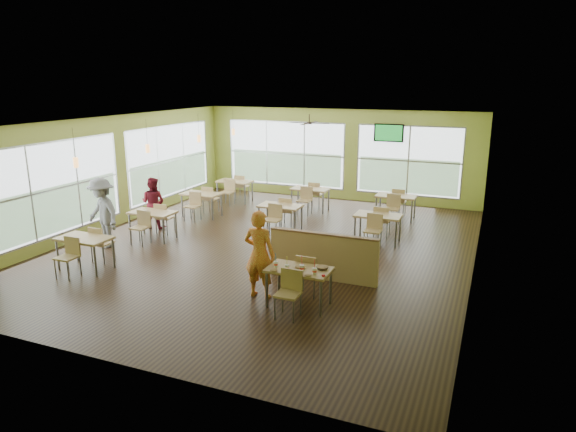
% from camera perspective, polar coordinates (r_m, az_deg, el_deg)
% --- Properties ---
extents(room, '(12.00, 12.04, 3.20)m').
position_cam_1_polar(room, '(12.88, -2.26, 3.31)').
color(room, black).
rests_on(room, ground).
extents(window_bays, '(9.24, 10.24, 2.38)m').
position_cam_1_polar(window_bays, '(16.77, -6.16, 5.54)').
color(window_bays, white).
rests_on(window_bays, room).
extents(main_table, '(1.22, 1.52, 0.87)m').
position_cam_1_polar(main_table, '(9.75, 1.22, -6.51)').
color(main_table, tan).
rests_on(main_table, floor).
extents(half_wall_divider, '(2.40, 0.14, 1.04)m').
position_cam_1_polar(half_wall_divider, '(11.07, 3.93, -4.47)').
color(half_wall_divider, tan).
rests_on(half_wall_divider, floor).
extents(dining_tables, '(6.92, 8.72, 0.87)m').
position_cam_1_polar(dining_tables, '(15.04, -3.16, 1.22)').
color(dining_tables, tan).
rests_on(dining_tables, floor).
extents(pendant_lights, '(0.11, 7.31, 0.86)m').
position_cam_1_polar(pendant_lights, '(14.90, -12.58, 7.89)').
color(pendant_lights, '#2D2119').
rests_on(pendant_lights, ceiling).
extents(ceiling_fan, '(1.25, 1.25, 0.29)m').
position_cam_1_polar(ceiling_fan, '(15.44, 2.38, 10.30)').
color(ceiling_fan, '#2D2119').
rests_on(ceiling_fan, ceiling).
extents(tv_backwall, '(1.00, 0.07, 0.60)m').
position_cam_1_polar(tv_backwall, '(17.79, 11.13, 9.05)').
color(tv_backwall, black).
rests_on(tv_backwall, wall_back).
extents(man_plaid, '(0.66, 0.44, 1.78)m').
position_cam_1_polar(man_plaid, '(10.06, -3.19, -4.27)').
color(man_plaid, red).
rests_on(man_plaid, floor).
extents(patron_maroon, '(0.77, 0.63, 1.49)m').
position_cam_1_polar(patron_maroon, '(15.30, -14.75, 1.43)').
color(patron_maroon, maroon).
rests_on(patron_maroon, floor).
extents(patron_grey, '(1.33, 1.02, 1.81)m').
position_cam_1_polar(patron_grey, '(13.88, -19.91, 0.34)').
color(patron_grey, slate).
rests_on(patron_grey, floor).
extents(cup_blue, '(0.09, 0.09, 0.31)m').
position_cam_1_polar(cup_blue, '(9.76, -1.37, -5.35)').
color(cup_blue, white).
rests_on(cup_blue, main_table).
extents(cup_yellow, '(0.08, 0.08, 0.30)m').
position_cam_1_polar(cup_yellow, '(9.59, -0.12, -5.73)').
color(cup_yellow, white).
rests_on(cup_yellow, main_table).
extents(cup_red_near, '(0.09, 0.09, 0.34)m').
position_cam_1_polar(cup_red_near, '(9.55, 1.54, -5.78)').
color(cup_red_near, white).
rests_on(cup_red_near, main_table).
extents(cup_red_far, '(0.09, 0.09, 0.32)m').
position_cam_1_polar(cup_red_far, '(9.43, 2.96, -6.11)').
color(cup_red_far, white).
rests_on(cup_red_far, main_table).
extents(food_basket, '(0.23, 0.23, 0.05)m').
position_cam_1_polar(food_basket, '(9.69, 3.83, -5.73)').
color(food_basket, black).
rests_on(food_basket, main_table).
extents(ketchup_cup, '(0.07, 0.07, 0.03)m').
position_cam_1_polar(ketchup_cup, '(9.36, 3.96, -6.61)').
color(ketchup_cup, '#A71014').
rests_on(ketchup_cup, main_table).
extents(wrapper_left, '(0.16, 0.15, 0.04)m').
position_cam_1_polar(wrapper_left, '(9.58, -1.60, -6.04)').
color(wrapper_left, '#A98851').
rests_on(wrapper_left, main_table).
extents(wrapper_mid, '(0.24, 0.23, 0.05)m').
position_cam_1_polar(wrapper_mid, '(9.72, 1.39, -5.66)').
color(wrapper_mid, '#A98851').
rests_on(wrapper_mid, main_table).
extents(wrapper_right, '(0.17, 0.16, 0.03)m').
position_cam_1_polar(wrapper_right, '(9.34, 2.25, -6.60)').
color(wrapper_right, '#A98851').
rests_on(wrapper_right, main_table).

